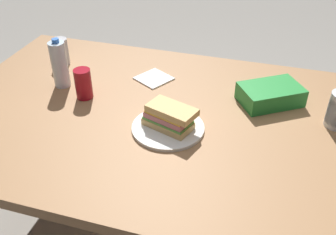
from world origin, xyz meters
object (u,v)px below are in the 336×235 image
Objects in this scene: paper_plate at (168,128)px; sandwich at (169,117)px; soda_can_red at (83,84)px; water_bottle_spare at (59,64)px; dining_table at (189,135)px; chip_bag at (270,94)px; soda_can_silver at (61,52)px.

paper_plate is 1.27× the size of sandwich.
soda_can_red reaches higher than sandwich.
soda_can_red is 0.15m from water_bottle_spare.
paper_plate is 0.55m from water_bottle_spare.
paper_plate is at bearing -128.40° from dining_table.
chip_bag is (0.33, 0.28, 0.03)m from paper_plate.
sandwich reaches higher than dining_table.
water_bottle_spare reaches higher than sandwich.
soda_can_silver is (-0.67, 0.27, 0.13)m from dining_table.
paper_plate is 2.11× the size of soda_can_red.
soda_can_silver is (-0.61, 0.34, 0.05)m from paper_plate.
sandwich is at bearing -16.03° from soda_can_red.
dining_table is 0.35m from chip_bag.
soda_can_red reaches higher than dining_table.
sandwich is 0.98× the size of water_bottle_spare.
soda_can_silver is at bearing 134.38° from soda_can_red.
sandwich is at bearing 7.72° from paper_plate.
soda_can_silver is at bearing 150.45° from paper_plate.
dining_table is 9.33× the size of sandwich.
soda_can_red is at bearing 160.20° from chip_bag.
dining_table is at bearing -4.31° from soda_can_red.
water_bottle_spare is (-0.51, 0.17, 0.09)m from paper_plate.
soda_can_red is at bearing 163.97° from sandwich.
sandwich is 1.67× the size of soda_can_silver.
dining_table is at bearing -175.96° from chip_bag.
chip_bag reaches higher than paper_plate.
paper_plate is at bearing -29.55° from soda_can_silver.
chip_bag is 0.85m from water_bottle_spare.
soda_can_silver is (-0.10, 0.17, -0.04)m from water_bottle_spare.
soda_can_red is 0.53× the size of chip_bag.
sandwich is 0.40m from soda_can_red.
soda_can_silver is (-0.94, 0.06, 0.03)m from chip_bag.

